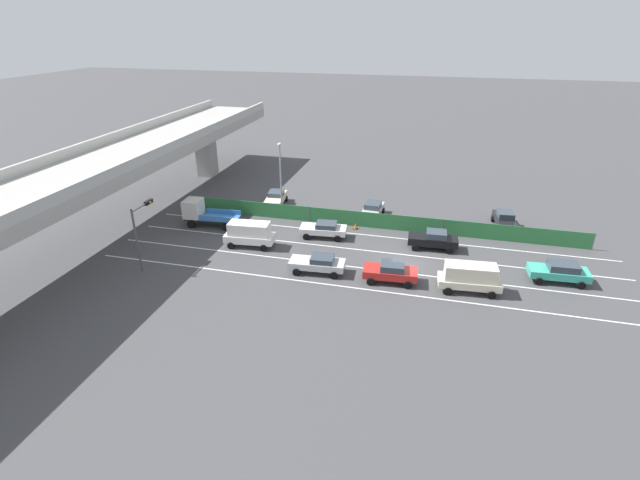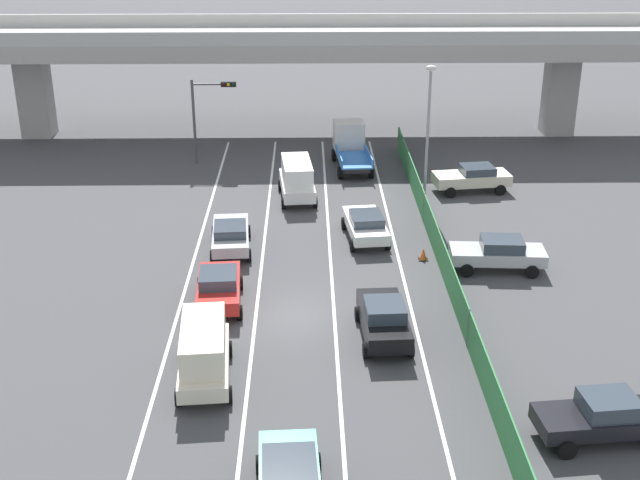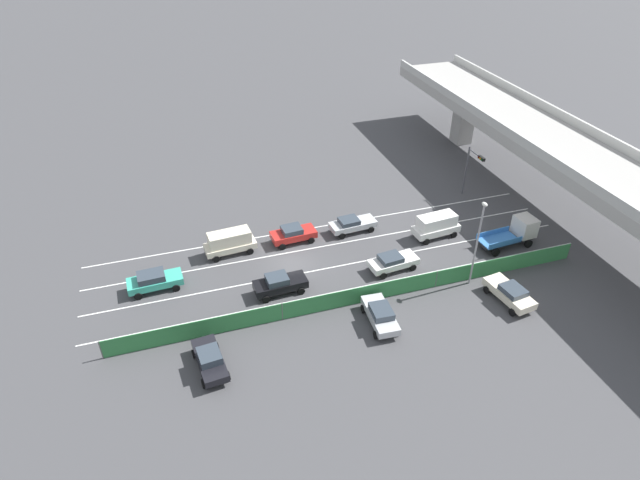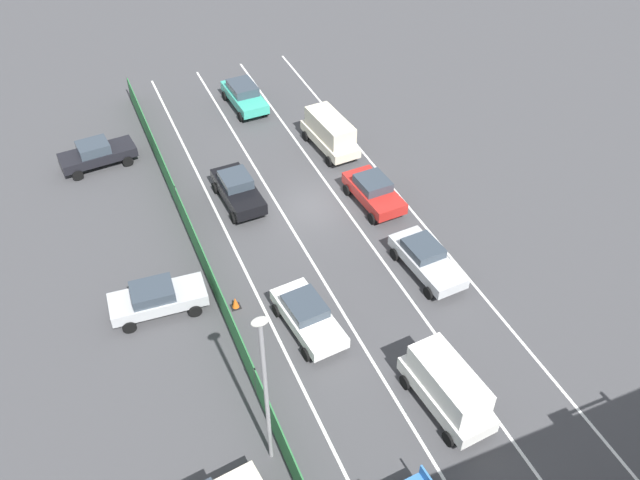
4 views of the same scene
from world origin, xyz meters
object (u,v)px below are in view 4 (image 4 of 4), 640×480
at_px(car_taxi_teal, 244,95).
at_px(street_lamp, 265,381).
at_px(car_sedan_red, 374,191).
at_px(traffic_cone, 235,303).
at_px(car_van_cream, 330,132).
at_px(car_hatchback_white, 308,316).
at_px(car_sedan_silver, 426,259).
at_px(car_sedan_black, 238,189).
at_px(parked_wagon_silver, 157,298).
at_px(car_van_white, 447,386).
at_px(parked_sedan_dark, 97,153).

xyz_separation_m(car_taxi_teal, street_lamp, (7.37, 25.59, 3.82)).
distance_m(car_sedan_red, street_lamp, 16.99).
bearing_deg(car_taxi_teal, traffic_cone, 70.37).
relative_size(car_sedan_red, car_van_cream, 0.91).
xyz_separation_m(car_hatchback_white, car_sedan_silver, (-6.86, -1.22, -0.01)).
bearing_deg(traffic_cone, car_van_cream, -132.03).
distance_m(car_sedan_black, car_hatchback_white, 10.22).
xyz_separation_m(car_hatchback_white, street_lamp, (3.79, 5.50, 3.90)).
xyz_separation_m(car_sedan_silver, car_sedan_red, (-0.03, -5.93, 0.06)).
height_order(car_hatchback_white, car_taxi_teal, car_taxi_teal).
height_order(car_sedan_red, parked_wagon_silver, car_sedan_red).
height_order(car_taxi_teal, car_van_cream, car_van_cream).
relative_size(car_van_white, car_hatchback_white, 1.02).
bearing_deg(car_hatchback_white, car_van_white, 120.39).
xyz_separation_m(car_sedan_silver, parked_wagon_silver, (12.92, -2.53, 0.05)).
distance_m(car_van_white, car_van_cream, 19.52).
xyz_separation_m(parked_wagon_silver, traffic_cone, (-3.39, 1.18, -0.60)).
distance_m(car_sedan_silver, street_lamp, 13.18).
height_order(car_hatchback_white, parked_sedan_dark, parked_sedan_dark).
bearing_deg(car_sedan_silver, car_taxi_teal, -80.15).
distance_m(car_sedan_black, car_sedan_red, 7.57).
distance_m(car_hatchback_white, car_sedan_silver, 6.96).
bearing_deg(car_sedan_silver, car_van_cream, -89.95).
xyz_separation_m(car_sedan_red, street_lamp, (10.67, 12.65, 3.85)).
xyz_separation_m(car_van_white, car_taxi_teal, (0.01, -26.21, -0.37)).
bearing_deg(parked_wagon_silver, car_sedan_red, -165.29).
bearing_deg(parked_sedan_dark, car_van_cream, 164.28).
distance_m(car_sedan_black, car_sedan_silver, 11.33).
relative_size(car_sedan_black, car_hatchback_white, 0.99).
height_order(car_sedan_black, car_van_cream, car_van_cream).
bearing_deg(car_sedan_red, car_van_cream, -89.65).
relative_size(car_van_white, parked_sedan_dark, 1.02).
height_order(car_sedan_black, traffic_cone, car_sedan_black).
bearing_deg(parked_wagon_silver, parked_sedan_dark, -87.25).
bearing_deg(car_van_white, parked_sedan_dark, -65.97).
relative_size(car_hatchback_white, car_sedan_silver, 0.98).
bearing_deg(parked_wagon_silver, car_sedan_black, -133.00).
height_order(car_sedan_red, street_lamp, street_lamp).
xyz_separation_m(car_van_white, parked_wagon_silver, (9.65, -9.87, -0.40)).
bearing_deg(car_van_cream, car_hatchback_white, 62.47).
xyz_separation_m(car_sedan_silver, street_lamp, (10.64, 6.72, 3.90)).
height_order(car_sedan_silver, car_taxi_teal, car_taxi_teal).
bearing_deg(car_van_cream, car_van_white, 80.39).
bearing_deg(car_sedan_black, street_lamp, 76.58).
xyz_separation_m(car_van_white, car_sedan_silver, (-3.27, -7.34, -0.45)).
xyz_separation_m(car_van_cream, parked_sedan_dark, (13.54, -3.81, -0.38)).
relative_size(car_sedan_silver, car_sedan_red, 1.07).
relative_size(car_van_white, car_taxi_teal, 1.02).
bearing_deg(traffic_cone, parked_sedan_dark, -74.34).
bearing_deg(car_taxi_teal, car_van_white, 90.02).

